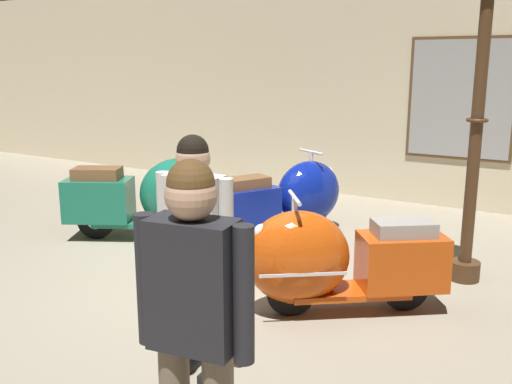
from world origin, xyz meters
name	(u,v)px	position (x,y,z in m)	size (l,w,h in m)	color
ground_plane	(208,278)	(0.00, 0.00, 0.00)	(60.00, 60.00, 0.00)	gray
showroom_back_wall	(367,88)	(0.01, 4.04, 1.62)	(18.00, 0.24, 3.25)	beige
scooter_0	(155,197)	(-1.24, 0.71, 0.49)	(1.80, 1.28, 1.08)	black
scooter_1	(291,198)	(0.01, 1.65, 0.45)	(1.15, 1.64, 0.98)	black
scooter_2	(330,260)	(1.28, -0.11, 0.45)	(1.57, 1.34, 0.99)	black
lamppost	(477,117)	(2.08, 1.21, 1.53)	(0.28, 0.28, 2.84)	#472D19
visitor_0	(195,242)	(0.95, -1.44, 0.92)	(0.53, 0.27, 1.58)	black
visitor_1	(194,318)	(1.62, -2.34, 0.94)	(0.54, 0.30, 1.62)	black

